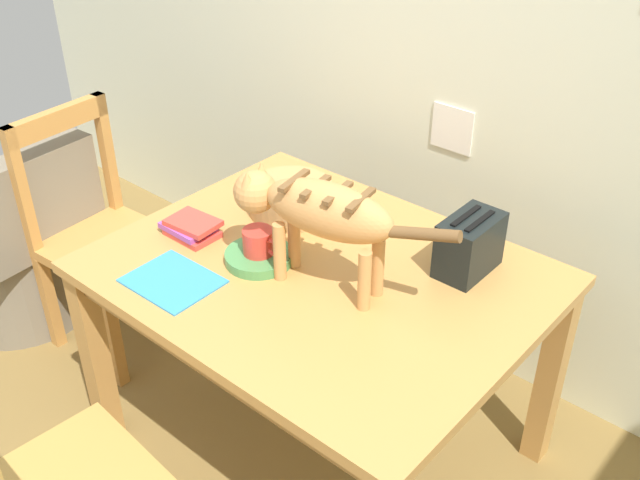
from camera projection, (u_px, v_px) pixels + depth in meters
The scene contains 11 objects.
wall_rear at pixel (484, 28), 2.36m from camera, with size 5.00×0.11×2.50m.
dining_table at pixel (320, 293), 2.19m from camera, with size 1.24×0.98×0.72m.
cat at pixel (316, 211), 1.97m from camera, with size 0.66×0.20×0.32m.
saucer_bowl at pixel (259, 257), 2.17m from camera, with size 0.20×0.20×0.03m, color #4B8F4E.
coffee_mug at pixel (259, 242), 2.14m from camera, with size 0.13×0.09×0.08m.
magazine at pixel (173, 281), 2.09m from camera, with size 0.25×0.20×0.01m, color #3590D2.
book_stack at pixel (191, 228), 2.28m from camera, with size 0.18×0.13×0.05m.
wicker_basket at pixel (291, 198), 2.39m from camera, with size 0.27×0.27×0.10m.
toaster at pixel (469, 245), 2.09m from camera, with size 0.12×0.20×0.18m.
wooden_chair_far at pixel (103, 238), 2.78m from camera, with size 0.45×0.45×0.94m.
wicker_armchair at pixel (17, 255), 3.02m from camera, with size 0.62×0.63×0.78m.
Camera 1 is at (1.14, -0.40, 1.95)m, focal length 41.56 mm.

